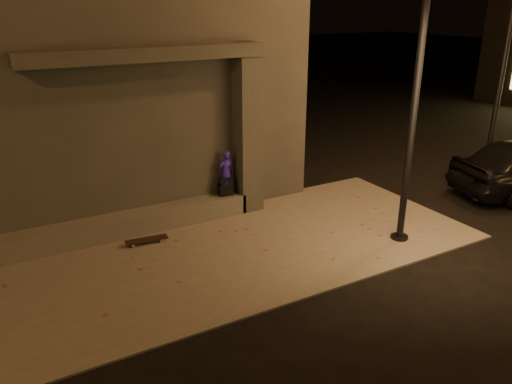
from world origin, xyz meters
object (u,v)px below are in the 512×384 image
column (248,136)px  street_lamp_0 (424,24)px  skateboarder (226,173)px  skateboard (147,240)px  backpack (225,189)px

column → street_lamp_0: size_ratio=0.47×
skateboarder → skateboard: skateboarder is taller
backpack → skateboard: backpack is taller
skateboarder → street_lamp_0: (2.58, -3.05, 3.33)m
skateboard → street_lamp_0: size_ratio=0.12×
column → skateboard: column is taller
backpack → skateboard: 2.31m
column → skateboard: size_ratio=4.06×
backpack → street_lamp_0: size_ratio=0.06×
skateboard → street_lamp_0: 6.81m
street_lamp_0 → backpack: bearing=130.5°
column → skateboarder: column is taller
skateboard → column: bearing=18.9°
backpack → street_lamp_0: street_lamp_0 is taller
column → backpack: size_ratio=7.79×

